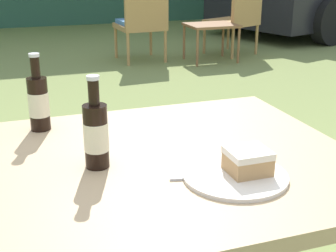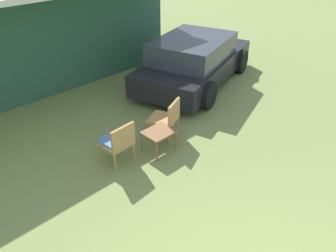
{
  "view_description": "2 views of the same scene",
  "coord_description": "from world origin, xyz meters",
  "px_view_note": "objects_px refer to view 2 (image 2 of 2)",
  "views": [
    {
      "loc": [
        -0.41,
        -1.1,
        1.21
      ],
      "look_at": [
        0.0,
        0.1,
        0.75
      ],
      "focal_mm": 50.0,
      "sensor_mm": 36.0,
      "label": 1
    },
    {
      "loc": [
        -1.67,
        0.17,
        3.89
      ],
      "look_at": [
        1.69,
        3.61,
        0.9
      ],
      "focal_mm": 35.0,
      "sensor_mm": 36.0,
      "label": 2
    }
  ],
  "objects_px": {
    "wicker_chair_cushioned": "(117,141)",
    "garden_side_table": "(159,133)",
    "wicker_chair_plain": "(167,117)",
    "parked_car": "(194,61)"
  },
  "relations": [
    {
      "from": "parked_car",
      "to": "wicker_chair_plain",
      "type": "relative_size",
      "value": 5.34
    },
    {
      "from": "wicker_chair_cushioned",
      "to": "garden_side_table",
      "type": "bearing_deg",
      "value": 157.12
    },
    {
      "from": "wicker_chair_cushioned",
      "to": "parked_car",
      "type": "bearing_deg",
      "value": -162.78
    },
    {
      "from": "wicker_chair_cushioned",
      "to": "wicker_chair_plain",
      "type": "bearing_deg",
      "value": 175.18
    },
    {
      "from": "parked_car",
      "to": "garden_side_table",
      "type": "height_order",
      "value": "parked_car"
    },
    {
      "from": "wicker_chair_cushioned",
      "to": "garden_side_table",
      "type": "xyz_separation_m",
      "value": [
        0.8,
        -0.27,
        -0.08
      ]
    },
    {
      "from": "wicker_chair_plain",
      "to": "garden_side_table",
      "type": "distance_m",
      "value": 0.53
    },
    {
      "from": "garden_side_table",
      "to": "wicker_chair_plain",
      "type": "bearing_deg",
      "value": 28.77
    },
    {
      "from": "wicker_chair_cushioned",
      "to": "wicker_chair_plain",
      "type": "height_order",
      "value": "same"
    },
    {
      "from": "parked_car",
      "to": "garden_side_table",
      "type": "bearing_deg",
      "value": -166.81
    }
  ]
}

